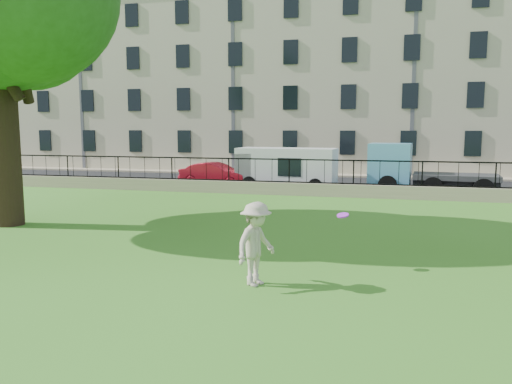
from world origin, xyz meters
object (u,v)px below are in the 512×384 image
(frisbee, at_px, (343,215))
(blue_truck, at_px, (430,169))
(white_van, at_px, (287,169))
(red_sedan, at_px, (216,175))
(man, at_px, (256,244))

(frisbee, xyz_separation_m, blue_truck, (3.03, 14.30, -0.01))
(frisbee, distance_m, white_van, 14.87)
(red_sedan, bearing_deg, white_van, -83.46)
(frisbee, bearing_deg, blue_truck, 78.05)
(frisbee, bearing_deg, red_sedan, 119.14)
(frisbee, distance_m, red_sedan, 16.39)
(frisbee, bearing_deg, white_van, 105.85)
(man, bearing_deg, blue_truck, 6.66)
(frisbee, relative_size, white_van, 0.05)
(frisbee, height_order, blue_truck, blue_truck)
(white_van, bearing_deg, man, -77.49)
(man, distance_m, red_sedan, 17.26)
(man, xyz_separation_m, white_van, (-2.47, 16.03, 0.21))
(frisbee, xyz_separation_m, white_van, (-4.06, 14.30, -0.15))
(man, height_order, frisbee, man)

